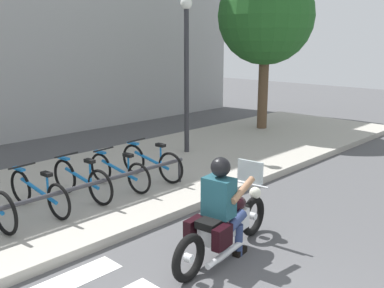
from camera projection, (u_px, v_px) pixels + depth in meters
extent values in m
torus|color=black|center=(253.00, 216.00, 6.50)|extent=(0.62, 0.19, 0.61)
cylinder|color=silver|center=(253.00, 216.00, 6.50)|extent=(0.12, 0.11, 0.11)
torus|color=black|center=(189.00, 258.00, 5.25)|extent=(0.62, 0.19, 0.61)
cylinder|color=silver|center=(189.00, 258.00, 5.25)|extent=(0.12, 0.11, 0.11)
cube|color=silver|center=(224.00, 225.00, 5.84)|extent=(0.91, 0.39, 0.28)
ellipsoid|color=black|center=(233.00, 205.00, 5.96)|extent=(0.55, 0.34, 0.22)
cube|color=black|center=(216.00, 220.00, 5.64)|extent=(0.59, 0.35, 0.10)
cube|color=black|center=(194.00, 228.00, 5.65)|extent=(0.33, 0.16, 0.28)
cube|color=black|center=(222.00, 237.00, 5.40)|extent=(0.33, 0.16, 0.28)
cylinder|color=silver|center=(249.00, 184.00, 6.25)|extent=(0.11, 0.62, 0.03)
sphere|color=white|center=(255.00, 193.00, 6.46)|extent=(0.18, 0.18, 0.18)
cube|color=silver|center=(250.00, 171.00, 6.23)|extent=(0.09, 0.40, 0.32)
cylinder|color=silver|center=(225.00, 254.00, 5.59)|extent=(0.80, 0.18, 0.08)
cube|color=#1E4C59|center=(219.00, 197.00, 5.62)|extent=(0.31, 0.43, 0.52)
sphere|color=black|center=(221.00, 167.00, 5.55)|extent=(0.26, 0.26, 0.26)
cylinder|color=#9E7051|center=(215.00, 183.00, 5.91)|extent=(0.53, 0.16, 0.26)
cylinder|color=#9E7051|center=(243.00, 190.00, 5.65)|extent=(0.53, 0.16, 0.26)
cylinder|color=navy|center=(215.00, 216.00, 5.92)|extent=(0.46, 0.20, 0.24)
cylinder|color=navy|center=(219.00, 234.00, 6.08)|extent=(0.11, 0.11, 0.45)
cube|color=black|center=(220.00, 245.00, 6.16)|extent=(0.25, 0.13, 0.08)
cylinder|color=navy|center=(235.00, 222.00, 5.73)|extent=(0.46, 0.20, 0.24)
cylinder|color=navy|center=(239.00, 240.00, 5.90)|extent=(0.11, 0.11, 0.45)
cube|color=black|center=(240.00, 251.00, 5.97)|extent=(0.25, 0.13, 0.08)
torus|color=black|center=(5.00, 213.00, 6.13)|extent=(0.11, 0.67, 0.66)
torus|color=black|center=(21.00, 187.00, 7.32)|extent=(0.10, 0.60, 0.60)
torus|color=black|center=(59.00, 202.00, 6.67)|extent=(0.10, 0.60, 0.60)
cylinder|color=blue|center=(39.00, 191.00, 6.98)|extent=(0.15, 0.97, 0.26)
cylinder|color=blue|center=(48.00, 185.00, 6.78)|extent=(0.04, 0.04, 0.36)
cube|color=black|center=(47.00, 174.00, 6.74)|extent=(0.12, 0.21, 0.06)
cylinder|color=black|center=(22.00, 166.00, 7.17)|extent=(0.48, 0.07, 0.03)
cube|color=blue|center=(19.00, 169.00, 7.25)|extent=(0.11, 0.29, 0.04)
torus|color=black|center=(65.00, 176.00, 7.85)|extent=(0.11, 0.63, 0.63)
torus|color=black|center=(100.00, 188.00, 7.25)|extent=(0.11, 0.63, 0.63)
cylinder|color=blue|center=(82.00, 178.00, 7.54)|extent=(0.14, 0.89, 0.24)
cylinder|color=blue|center=(90.00, 172.00, 7.35)|extent=(0.04, 0.04, 0.39)
cube|color=black|center=(90.00, 161.00, 7.30)|extent=(0.12, 0.21, 0.06)
cylinder|color=black|center=(67.00, 155.00, 7.70)|extent=(0.48, 0.07, 0.03)
cube|color=blue|center=(64.00, 158.00, 7.77)|extent=(0.11, 0.29, 0.04)
torus|color=black|center=(101.00, 168.00, 8.44)|extent=(0.10, 0.59, 0.59)
torus|color=black|center=(139.00, 178.00, 7.80)|extent=(0.10, 0.59, 0.59)
cylinder|color=blue|center=(119.00, 170.00, 8.11)|extent=(0.15, 0.94, 0.26)
cylinder|color=blue|center=(128.00, 165.00, 7.91)|extent=(0.04, 0.04, 0.36)
cube|color=black|center=(128.00, 155.00, 7.87)|extent=(0.12, 0.21, 0.06)
cylinder|color=black|center=(103.00, 149.00, 8.29)|extent=(0.48, 0.07, 0.03)
cube|color=blue|center=(100.00, 152.00, 8.37)|extent=(0.11, 0.29, 0.04)
torus|color=black|center=(134.00, 159.00, 8.99)|extent=(0.11, 0.63, 0.63)
torus|color=black|center=(171.00, 168.00, 8.37)|extent=(0.11, 0.63, 0.63)
cylinder|color=blue|center=(151.00, 160.00, 8.66)|extent=(0.14, 0.92, 0.25)
cylinder|color=blue|center=(161.00, 155.00, 8.47)|extent=(0.04, 0.04, 0.38)
cube|color=black|center=(161.00, 145.00, 8.43)|extent=(0.12, 0.21, 0.06)
cylinder|color=black|center=(136.00, 140.00, 8.83)|extent=(0.48, 0.07, 0.03)
cube|color=blue|center=(133.00, 143.00, 8.91)|extent=(0.11, 0.29, 0.04)
cylinder|color=#333338|center=(55.00, 194.00, 6.59)|extent=(5.41, 0.07, 0.07)
cylinder|color=#333338|center=(180.00, 171.00, 8.51)|extent=(0.06, 0.06, 0.45)
cylinder|color=#2D2D33|center=(187.00, 86.00, 10.49)|extent=(0.12, 0.12, 3.59)
sphere|color=white|center=(186.00, 3.00, 10.04)|extent=(0.28, 0.28, 0.28)
cylinder|color=brown|center=(263.00, 92.00, 13.56)|extent=(0.31, 0.31, 2.57)
sphere|color=#235B23|center=(266.00, 16.00, 13.02)|extent=(2.91, 2.91, 2.91)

